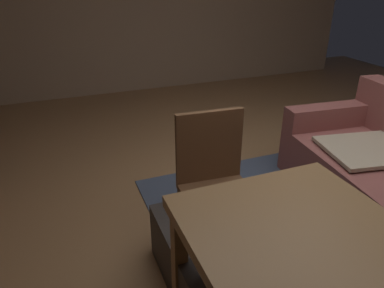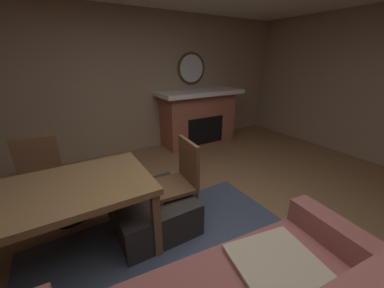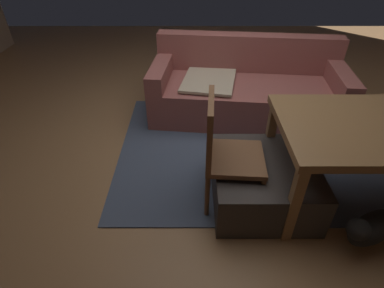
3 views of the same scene
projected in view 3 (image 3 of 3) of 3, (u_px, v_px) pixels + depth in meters
name	position (u px, v px, depth m)	size (l,w,h in m)	color
floor	(216.00, 146.00, 3.15)	(8.91, 8.91, 0.00)	olive
area_rug	(248.00, 148.00, 3.11)	(2.60, 2.00, 0.01)	#3D475B
couch	(245.00, 90.00, 3.53)	(2.23, 1.15, 0.84)	#8C4C47
ottoman_coffee_table	(263.00, 182.00, 2.45)	(0.80, 0.82, 0.37)	#2D2826
tv_remote	(250.00, 162.00, 2.34)	(0.05, 0.16, 0.02)	black
dining_chair_west	(223.00, 148.00, 2.26)	(0.47, 0.47, 0.93)	brown
small_dog	(371.00, 228.00, 2.11)	(0.52, 0.40, 0.29)	black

